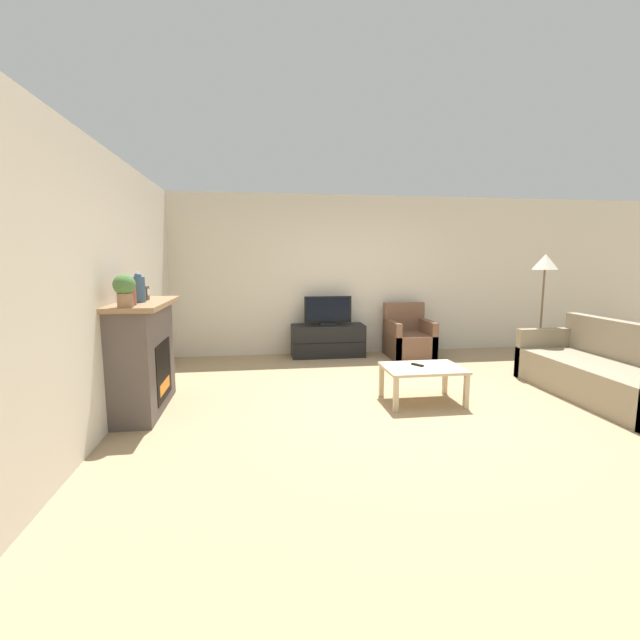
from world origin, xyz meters
TOP-DOWN VIEW (x-y plane):
  - ground_plane at (0.00, 0.00)m, footprint 24.00×24.00m
  - wall_back at (0.00, 2.65)m, footprint 12.00×0.06m
  - wall_left at (-3.05, 0.00)m, footprint 0.06×12.00m
  - fireplace at (-2.81, 0.08)m, footprint 0.52×1.33m
  - mantel_vase_left at (-2.80, -0.32)m, footprint 0.10×0.10m
  - mantel_vase_centre_left at (-2.80, -0.02)m, footprint 0.13×0.13m
  - mantel_clock at (-2.80, 0.22)m, footprint 0.08×0.11m
  - potted_plant at (-2.80, -0.48)m, footprint 0.20×0.20m
  - tv_stand at (-0.44, 2.36)m, footprint 1.22×0.45m
  - tv at (-0.44, 2.36)m, footprint 0.79×0.18m
  - armchair at (0.90, 2.15)m, footprint 0.70×0.76m
  - coffee_table at (0.26, -0.10)m, footprint 0.88×0.62m
  - remote at (0.22, -0.04)m, footprint 0.12×0.15m
  - couch at (2.45, -0.27)m, footprint 0.90×2.09m
  - floor_lamp at (2.49, 1.01)m, footprint 0.35×0.35m

SIDE VIEW (x-z plane):
  - ground_plane at x=0.00m, z-range 0.00..0.00m
  - tv_stand at x=-0.44m, z-range 0.00..0.54m
  - armchair at x=0.90m, z-range -0.15..0.73m
  - couch at x=2.45m, z-range -0.15..0.73m
  - coffee_table at x=0.26m, z-range 0.15..0.57m
  - remote at x=0.22m, z-range 0.41..0.43m
  - fireplace at x=-2.81m, z-range 0.01..1.20m
  - tv at x=-0.44m, z-range 0.52..1.00m
  - mantel_clock at x=-2.80m, z-range 1.19..1.34m
  - mantel_vase_left at x=-2.80m, z-range 1.18..1.43m
  - mantel_vase_centre_left at x=-2.80m, z-range 1.18..1.48m
  - wall_back at x=0.00m, z-range 0.00..2.70m
  - wall_left at x=-3.05m, z-range 0.00..2.70m
  - potted_plant at x=-2.80m, z-range 1.21..1.52m
  - floor_lamp at x=2.49m, z-range 0.63..2.33m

